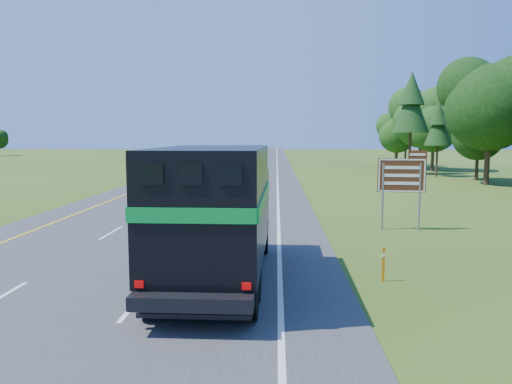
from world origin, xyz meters
TOP-DOWN VIEW (x-y plane):
  - ground at (0.00, 0.00)m, footprint 300.00×300.00m
  - road at (0.00, 50.00)m, footprint 15.00×260.00m
  - lane_markings at (0.00, 50.00)m, footprint 11.15×260.00m
  - horse_truck at (3.68, 3.94)m, footprint 2.94×8.88m
  - white_suv at (-4.12, 37.69)m, footprint 3.52×6.83m
  - far_car at (-3.47, 110.66)m, footprint 2.05×4.66m
  - exit_sign at (11.07, 12.41)m, footprint 2.13×0.27m
  - delineator at (8.53, 4.19)m, footprint 0.08×0.05m

SIDE VIEW (x-z plane):
  - ground at x=0.00m, z-range 0.00..0.00m
  - road at x=0.00m, z-range 0.00..0.04m
  - lane_markings at x=0.00m, z-range 0.04..0.05m
  - delineator at x=8.53m, z-range 0.04..1.06m
  - far_car at x=-3.47m, z-range 0.04..1.60m
  - white_suv at x=-4.12m, z-range 0.04..1.88m
  - horse_truck at x=3.68m, z-range 0.18..4.08m
  - exit_sign at x=11.07m, z-range 0.54..4.15m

